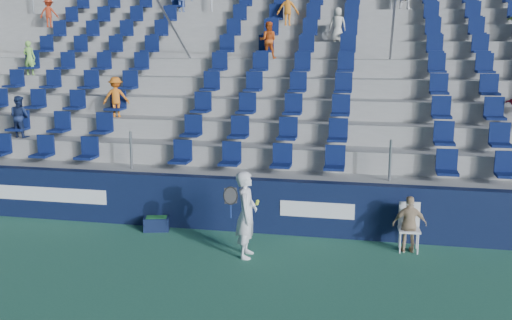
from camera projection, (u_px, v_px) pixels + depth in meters
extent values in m
plane|color=#307054|center=(211.00, 288.00, 9.79)|extent=(70.00, 70.00, 0.00)
cube|color=#0F1838|center=(250.00, 205.00, 12.70)|extent=(24.00, 0.30, 1.20)
cube|color=white|center=(44.00, 194.00, 13.54)|extent=(3.20, 0.02, 0.34)
cube|color=white|center=(317.00, 210.00, 12.24)|extent=(1.60, 0.02, 0.34)
cube|color=#9A9A95|center=(256.00, 198.00, 13.25)|extent=(24.00, 0.85, 1.20)
cube|color=#9A9A95|center=(263.00, 180.00, 14.01)|extent=(24.00, 0.85, 1.70)
cube|color=#9A9A95|center=(269.00, 163.00, 14.78)|extent=(24.00, 0.85, 2.20)
cube|color=#9A9A95|center=(275.00, 148.00, 15.55)|extent=(24.00, 0.85, 2.70)
cube|color=#9A9A95|center=(280.00, 134.00, 16.31)|extent=(24.00, 0.85, 3.20)
cube|color=#9A9A95|center=(285.00, 122.00, 17.08)|extent=(24.00, 0.85, 3.70)
cube|color=#9A9A95|center=(289.00, 110.00, 17.85)|extent=(24.00, 0.85, 4.20)
cube|color=#9A9A95|center=(293.00, 100.00, 18.61)|extent=(24.00, 0.85, 4.70)
cube|color=#9A9A95|center=(297.00, 90.00, 19.38)|extent=(24.00, 0.85, 5.20)
cube|color=#9A9A95|center=(299.00, 74.00, 19.93)|extent=(24.00, 0.50, 6.20)
cube|color=#0C1848|center=(256.00, 158.00, 13.06)|extent=(16.05, 0.50, 0.70)
cube|color=#0C1848|center=(263.00, 131.00, 13.78)|extent=(16.05, 0.50, 0.70)
cube|color=#0C1848|center=(269.00, 107.00, 14.49)|extent=(16.05, 0.50, 0.70)
cube|color=#0C1848|center=(275.00, 85.00, 15.21)|extent=(16.05, 0.50, 0.70)
cube|color=#0C1848|center=(281.00, 65.00, 15.93)|extent=(16.05, 0.50, 0.70)
cube|color=#0C1848|center=(286.00, 47.00, 16.65)|extent=(16.05, 0.50, 0.70)
cube|color=#0C1848|center=(290.00, 30.00, 17.36)|extent=(16.05, 0.50, 0.70)
cube|color=#0C1848|center=(294.00, 15.00, 18.08)|extent=(16.05, 0.50, 0.70)
cube|color=#0C1848|center=(298.00, 0.00, 18.80)|extent=(16.05, 0.50, 0.70)
cylinder|color=gray|center=(178.00, 36.00, 16.37)|extent=(0.06, 7.68, 4.55)
cylinder|color=gray|center=(392.00, 36.00, 15.17)|extent=(0.06, 7.68, 4.55)
imported|color=#172246|center=(20.00, 117.00, 15.00)|extent=(0.61, 0.51, 1.10)
imported|color=orange|center=(288.00, 8.00, 18.03)|extent=(0.72, 0.43, 1.09)
imported|color=orange|center=(116.00, 97.00, 15.25)|extent=(0.78, 0.58, 1.07)
imported|color=#CC5018|center=(268.00, 40.00, 16.66)|extent=(0.55, 0.44, 1.07)
imported|color=beige|center=(338.00, 25.00, 17.00)|extent=(0.54, 0.40, 1.01)
imported|color=#AE3317|center=(49.00, 13.00, 19.72)|extent=(0.69, 0.47, 0.99)
imported|color=#7FC64F|center=(29.00, 58.00, 17.41)|extent=(0.39, 0.26, 1.04)
imported|color=silver|center=(246.00, 214.00, 11.09)|extent=(0.46, 0.66, 1.72)
cylinder|color=navy|center=(231.00, 211.00, 10.87)|extent=(0.03, 0.03, 0.28)
torus|color=black|center=(231.00, 196.00, 10.81)|extent=(0.30, 0.17, 0.28)
plane|color=#262626|center=(231.00, 196.00, 10.81)|extent=(0.30, 0.16, 0.29)
sphere|color=#B1CA2F|center=(257.00, 204.00, 10.79)|extent=(0.07, 0.07, 0.07)
sphere|color=#B1CA2F|center=(258.00, 201.00, 10.84)|extent=(0.07, 0.07, 0.07)
cube|color=white|center=(409.00, 230.00, 11.47)|extent=(0.45, 0.45, 0.04)
cube|color=white|center=(409.00, 214.00, 11.61)|extent=(0.43, 0.07, 0.53)
cylinder|color=white|center=(400.00, 243.00, 11.38)|extent=(0.03, 0.03, 0.42)
cylinder|color=white|center=(418.00, 244.00, 11.31)|extent=(0.03, 0.03, 0.42)
cylinder|color=white|center=(399.00, 238.00, 11.71)|extent=(0.03, 0.03, 0.42)
cylinder|color=white|center=(417.00, 239.00, 11.64)|extent=(0.03, 0.03, 0.42)
imported|color=tan|center=(410.00, 224.00, 11.39)|extent=(0.71, 0.37, 1.16)
cube|color=#0E1836|center=(157.00, 224.00, 12.82)|extent=(0.63, 0.50, 0.30)
cube|color=#1E662D|center=(157.00, 221.00, 12.80)|extent=(0.51, 0.37, 0.18)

